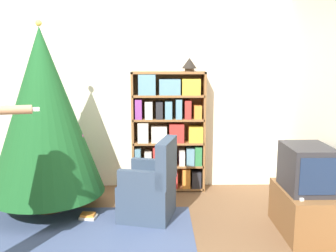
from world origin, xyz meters
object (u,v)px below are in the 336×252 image
table_lamp (189,64)px  christmas_tree (44,113)px  television (307,168)px  bookshelf (168,131)px  armchair (151,190)px

table_lamp → christmas_tree: bearing=-158.4°
christmas_tree → television: bearing=-13.2°
bookshelf → christmas_tree: 1.64m
armchair → table_lamp: 1.77m
table_lamp → television: bearing=-50.8°
bookshelf → christmas_tree: bearing=-155.1°
bookshelf → christmas_tree: size_ratio=0.73×
christmas_tree → table_lamp: size_ratio=11.08×
christmas_tree → table_lamp: 1.94m
bookshelf → christmas_tree: christmas_tree is taller
television → christmas_tree: bearing=166.8°
bookshelf → armchair: 1.09m
television → table_lamp: table_lamp is taller
bookshelf → table_lamp: bearing=1.5°
bookshelf → armchair: bookshelf is taller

